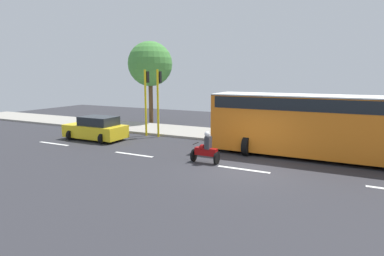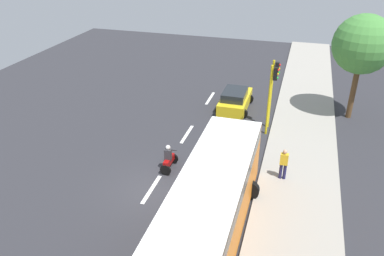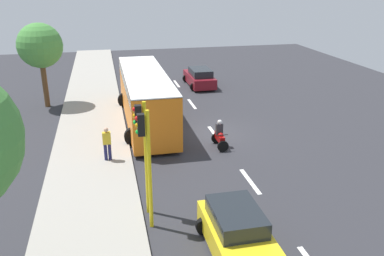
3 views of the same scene
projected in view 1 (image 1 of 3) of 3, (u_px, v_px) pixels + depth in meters
ground_plane at (243, 171)px, 14.30m from camera, size 40.00×60.00×0.10m
sidewalk at (277, 140)px, 20.44m from camera, size 4.00×60.00×0.15m
lane_stripe_mid at (243, 169)px, 14.29m from camera, size 0.20×2.40×0.01m
lane_stripe_south at (134, 154)px, 16.96m from camera, size 0.20×2.40×0.01m
lane_stripe_far_south at (54, 144)px, 19.62m from camera, size 0.20×2.40×0.01m
car_yellow_cab at (96, 129)px, 20.78m from camera, size 2.26×4.02×1.52m
city_bus at (323, 122)px, 15.92m from camera, size 3.20×11.00×3.16m
motorcycle at (206, 150)px, 15.27m from camera, size 0.60×1.30×1.53m
pedestrian_near_signal at (234, 123)px, 20.69m from camera, size 0.40×0.24×1.69m
traffic_light_corner at (146, 93)px, 21.85m from camera, size 0.49×0.24×4.50m
traffic_light_midblock at (158, 93)px, 21.41m from camera, size 0.49×0.24×4.50m
street_tree_center at (150, 64)px, 27.30m from camera, size 3.77×3.77×6.95m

